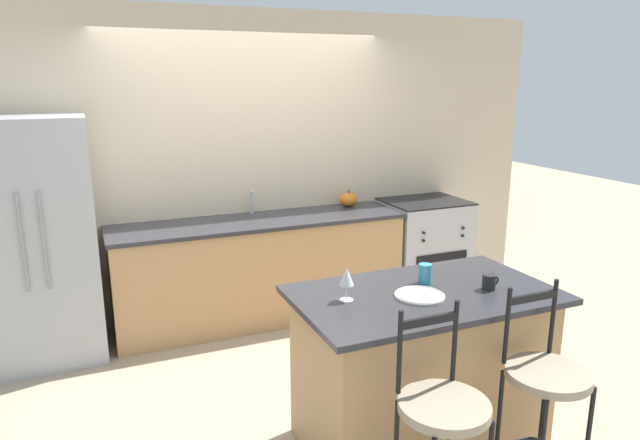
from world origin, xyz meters
The scene contains 14 objects.
ground_plane centered at (0.00, 0.00, 0.00)m, with size 18.00×18.00×0.00m, color tan.
wall_back centered at (0.00, 0.70, 1.35)m, with size 6.00×0.07×2.70m.
back_counter centered at (0.00, 0.38, 0.46)m, with size 2.56×0.69×0.92m.
sink_faucet centered at (0.00, 0.58, 1.06)m, with size 0.02×0.13×0.22m.
kitchen_island centered at (0.34, -1.70, 0.47)m, with size 1.48×0.86×0.94m.
refrigerator centered at (-1.74, 0.33, 0.93)m, with size 0.82×0.73×1.85m.
oven_range centered at (1.68, 0.36, 0.47)m, with size 0.78×0.67×0.95m.
bar_stool_near centered at (0.02, -2.37, 0.58)m, with size 0.42×0.42×1.11m.
bar_stool_far centered at (0.66, -2.33, 0.58)m, with size 0.42×0.42×1.11m.
dinner_plate centered at (0.27, -1.75, 0.95)m, with size 0.28×0.28×0.02m.
wine_glass centered at (-0.12, -1.64, 1.07)m, with size 0.08×0.08×0.19m.
coffee_mug centered at (0.70, -1.81, 0.98)m, with size 0.11×0.08×0.09m.
tumbler_cup centered at (0.42, -1.58, 1.00)m, with size 0.08×0.08×0.12m.
pumpkin_decoration centered at (0.94, 0.53, 0.99)m, with size 0.17×0.17×0.16m.
Camera 1 is at (-1.38, -4.26, 2.12)m, focal length 32.00 mm.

